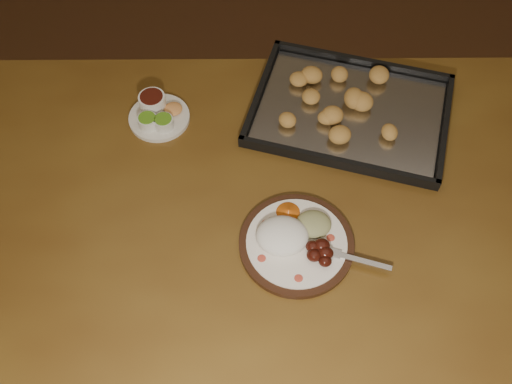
{
  "coord_description": "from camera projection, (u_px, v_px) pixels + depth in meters",
  "views": [
    {
      "loc": [
        -0.12,
        -0.77,
        1.85
      ],
      "look_at": [
        -0.14,
        -0.06,
        0.77
      ],
      "focal_mm": 40.0,
      "sensor_mm": 36.0,
      "label": 1
    }
  ],
  "objects": [
    {
      "name": "ground",
      "position": [
        297.0,
        299.0,
        1.97
      ],
      "size": [
        4.0,
        4.0,
        0.0
      ],
      "primitive_type": "plane",
      "color": "#522E1C",
      "rests_on": "ground"
    },
    {
      "name": "dining_table",
      "position": [
        262.0,
        219.0,
        1.39
      ],
      "size": [
        1.53,
        0.96,
        0.75
      ],
      "rotation": [
        0.0,
        0.0,
        0.04
      ],
      "color": "brown",
      "rests_on": "ground"
    },
    {
      "name": "dinner_plate",
      "position": [
        295.0,
        240.0,
        1.23
      ],
      "size": [
        0.32,
        0.25,
        0.06
      ],
      "rotation": [
        0.0,
        0.0,
        -0.35
      ],
      "color": "black",
      "rests_on": "dining_table"
    },
    {
      "name": "condiment_saucer",
      "position": [
        157.0,
        113.0,
        1.42
      ],
      "size": [
        0.15,
        0.15,
        0.05
      ],
      "rotation": [
        0.0,
        0.0,
        0.25
      ],
      "color": "silver",
      "rests_on": "dining_table"
    },
    {
      "name": "baking_tray",
      "position": [
        350.0,
        110.0,
        1.43
      ],
      "size": [
        0.55,
        0.46,
        0.05
      ],
      "rotation": [
        0.0,
        0.0,
        -0.24
      ],
      "color": "black",
      "rests_on": "dining_table"
    }
  ]
}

